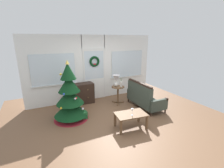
# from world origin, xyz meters

# --- Properties ---
(ground_plane) EXTENTS (6.76, 6.76, 0.00)m
(ground_plane) POSITION_xyz_m (0.00, 0.00, 0.00)
(ground_plane) COLOR brown
(back_wall_with_door) EXTENTS (5.20, 0.19, 2.55)m
(back_wall_with_door) POSITION_xyz_m (0.00, 2.08, 1.28)
(back_wall_with_door) COLOR white
(back_wall_with_door) RESTS_ON ground
(christmas_tree) EXTENTS (1.05, 1.05, 1.83)m
(christmas_tree) POSITION_xyz_m (-1.28, 0.72, 0.66)
(christmas_tree) COLOR #4C331E
(christmas_tree) RESTS_ON ground
(dresser_cabinet) EXTENTS (0.90, 0.45, 0.78)m
(dresser_cabinet) POSITION_xyz_m (-0.63, 1.79, 0.39)
(dresser_cabinet) COLOR black
(dresser_cabinet) RESTS_ON ground
(settee_sofa) EXTENTS (0.73, 1.52, 0.96)m
(settee_sofa) POSITION_xyz_m (1.25, 0.44, 0.38)
(settee_sofa) COLOR black
(settee_sofa) RESTS_ON ground
(side_table) EXTENTS (0.50, 0.48, 0.68)m
(side_table) POSITION_xyz_m (0.60, 1.15, 0.48)
(side_table) COLOR brown
(side_table) RESTS_ON ground
(table_lamp) EXTENTS (0.28, 0.28, 0.44)m
(table_lamp) POSITION_xyz_m (0.54, 1.19, 0.96)
(table_lamp) COLOR silver
(table_lamp) RESTS_ON side_table
(flower_vase) EXTENTS (0.11, 0.10, 0.35)m
(flower_vase) POSITION_xyz_m (0.70, 1.09, 0.79)
(flower_vase) COLOR beige
(flower_vase) RESTS_ON side_table
(coffee_table) EXTENTS (0.90, 0.62, 0.43)m
(coffee_table) POSITION_xyz_m (0.09, -0.53, 0.36)
(coffee_table) COLOR brown
(coffee_table) RESTS_ON ground
(wine_glass) EXTENTS (0.08, 0.08, 0.20)m
(wine_glass) POSITION_xyz_m (0.07, -0.62, 0.57)
(wine_glass) COLOR silver
(wine_glass) RESTS_ON coffee_table
(gift_box) EXTENTS (0.22, 0.20, 0.22)m
(gift_box) POSITION_xyz_m (-0.94, 0.57, 0.11)
(gift_box) COLOR #266633
(gift_box) RESTS_ON ground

